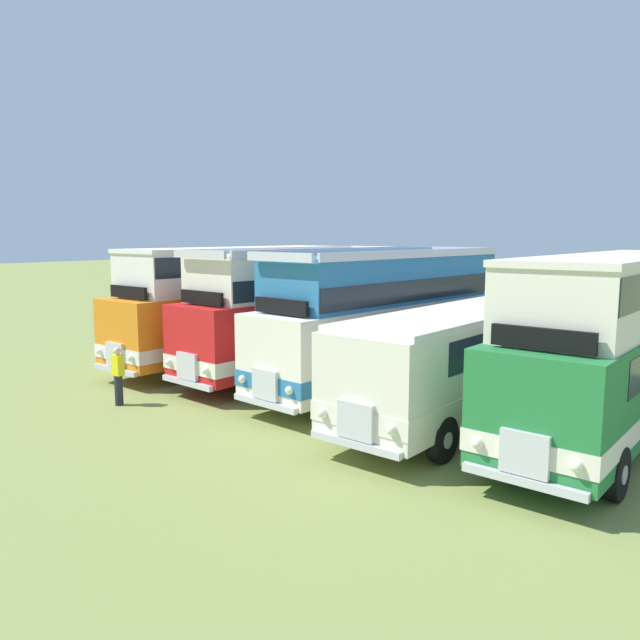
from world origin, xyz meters
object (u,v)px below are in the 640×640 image
(bus_first_in_row, at_px, (237,299))
(bus_fifth_in_row, at_px, (615,337))
(bus_second_in_row, at_px, (304,309))
(bus_fourth_in_row, at_px, (479,350))
(marshal_person, at_px, (118,376))
(bus_third_in_row, at_px, (388,317))

(bus_first_in_row, distance_m, bus_fifth_in_row, 13.81)
(bus_first_in_row, height_order, bus_second_in_row, bus_second_in_row)
(bus_fourth_in_row, bearing_deg, marshal_person, -144.70)
(bus_first_in_row, relative_size, marshal_person, 6.21)
(bus_first_in_row, distance_m, bus_third_in_row, 6.91)
(bus_fourth_in_row, bearing_deg, bus_fifth_in_row, 4.08)
(bus_second_in_row, relative_size, marshal_person, 5.86)
(bus_third_in_row, height_order, bus_fourth_in_row, bus_third_in_row)
(bus_fourth_in_row, relative_size, marshal_person, 6.70)
(bus_fifth_in_row, xyz_separation_m, marshal_person, (-11.92, -6.24, -1.59))
(bus_fourth_in_row, xyz_separation_m, bus_fifth_in_row, (3.45, 0.25, 0.72))
(marshal_person, bearing_deg, bus_third_in_row, 52.98)
(bus_second_in_row, bearing_deg, bus_first_in_row, 179.66)
(marshal_person, bearing_deg, bus_second_in_row, 76.54)
(bus_second_in_row, relative_size, bus_fifth_in_row, 0.89)
(bus_second_in_row, xyz_separation_m, bus_fourth_in_row, (6.90, -0.56, -0.60))
(bus_second_in_row, xyz_separation_m, bus_third_in_row, (3.45, 0.10, 0.00))
(bus_first_in_row, distance_m, bus_fourth_in_row, 10.40)
(bus_fourth_in_row, xyz_separation_m, marshal_person, (-8.47, -6.00, -0.87))
(bus_second_in_row, height_order, bus_third_in_row, same)
(bus_fifth_in_row, bearing_deg, bus_first_in_row, 178.60)
(bus_fifth_in_row, distance_m, marshal_person, 13.55)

